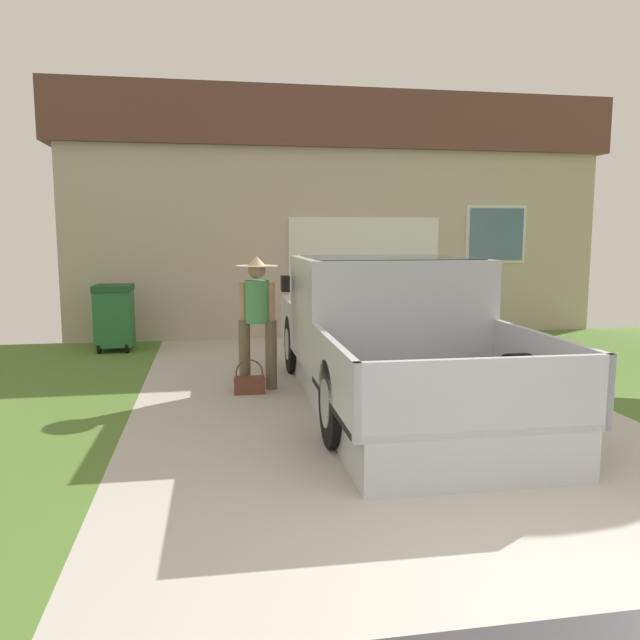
# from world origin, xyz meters

# --- Properties ---
(pickup_truck) EXTENTS (2.20, 5.23, 1.66)m
(pickup_truck) POSITION_xyz_m (0.32, 4.49, 0.73)
(pickup_truck) COLOR silver
(pickup_truck) RESTS_ON ground
(person_with_hat) EXTENTS (0.52, 0.52, 1.66)m
(person_with_hat) POSITION_xyz_m (-1.16, 5.04, 0.95)
(person_with_hat) COLOR brown
(person_with_hat) RESTS_ON ground
(handbag) EXTENTS (0.37, 0.15, 0.43)m
(handbag) POSITION_xyz_m (-1.28, 4.81, 0.13)
(handbag) COLOR brown
(handbag) RESTS_ON ground
(house_with_garage) EXTENTS (10.61, 6.61, 4.57)m
(house_with_garage) POSITION_xyz_m (0.77, 12.11, 2.32)
(house_with_garage) COLOR #BDAB98
(house_with_garage) RESTS_ON ground
(wheeled_trash_bin) EXTENTS (0.60, 0.72, 1.10)m
(wheeled_trash_bin) POSITION_xyz_m (-3.30, 8.11, 0.59)
(wheeled_trash_bin) COLOR #286B38
(wheeled_trash_bin) RESTS_ON ground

